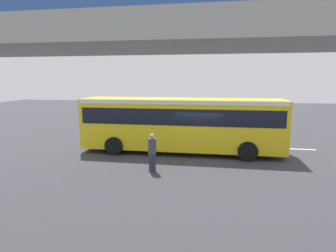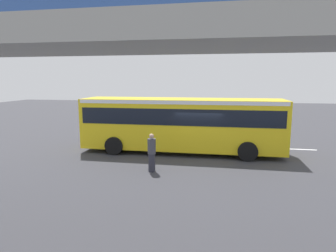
% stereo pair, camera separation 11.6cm
% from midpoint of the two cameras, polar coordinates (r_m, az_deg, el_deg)
% --- Properties ---
extents(ground, '(80.00, 80.00, 0.00)m').
position_cam_midpoint_polar(ground, '(16.57, 5.96, -5.66)').
color(ground, '#38383D').
extents(city_bus, '(11.54, 2.85, 3.15)m').
position_cam_midpoint_polar(city_bus, '(16.68, 2.46, 1.09)').
color(city_bus, yellow).
rests_on(city_bus, ground).
extents(pedestrian, '(0.38, 0.38, 1.79)m').
position_cam_midpoint_polar(pedestrian, '(13.33, -3.41, -5.35)').
color(pedestrian, '#2D2D38').
rests_on(pedestrian, ground).
extents(traffic_sign, '(0.08, 0.60, 2.80)m').
position_cam_midpoint_polar(traffic_sign, '(19.96, -6.28, 2.39)').
color(traffic_sign, slate).
rests_on(traffic_sign, ground).
extents(lane_dash_leftmost, '(2.00, 0.20, 0.01)m').
position_cam_midpoint_polar(lane_dash_leftmost, '(19.46, 24.41, -4.20)').
color(lane_dash_leftmost, silver).
rests_on(lane_dash_leftmost, ground).
extents(lane_dash_left, '(2.00, 0.20, 0.01)m').
position_cam_midpoint_polar(lane_dash_left, '(18.84, 12.54, -4.01)').
color(lane_dash_left, silver).
rests_on(lane_dash_left, ground).
extents(lane_dash_centre, '(2.00, 0.20, 0.01)m').
position_cam_midpoint_polar(lane_dash_centre, '(19.05, 0.41, -3.64)').
color(lane_dash_centre, silver).
rests_on(lane_dash_centre, ground).
extents(lane_dash_right, '(2.00, 0.20, 0.01)m').
position_cam_midpoint_polar(lane_dash_right, '(20.08, -10.94, -3.14)').
color(lane_dash_right, silver).
rests_on(lane_dash_right, ground).
extents(pedestrian_overpass, '(24.13, 2.60, 6.42)m').
position_cam_midpoint_polar(pedestrian_overpass, '(5.74, -0.49, 13.60)').
color(pedestrian_overpass, '#9E9E99').
rests_on(pedestrian_overpass, ground).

